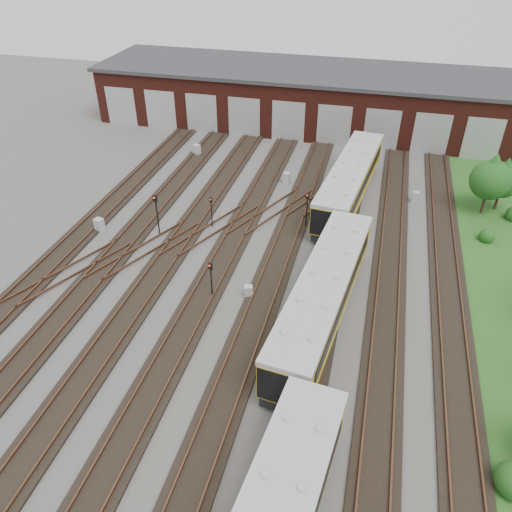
# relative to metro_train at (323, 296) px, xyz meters

# --- Properties ---
(ground) EXTENTS (120.00, 120.00, 0.00)m
(ground) POSITION_rel_metro_train_xyz_m (-6.00, -5.62, -1.99)
(ground) COLOR #454240
(ground) RESTS_ON ground
(track_network) EXTENTS (30.40, 70.00, 0.33)m
(track_network) POSITION_rel_metro_train_xyz_m (-6.17, -5.03, -1.88)
(track_network) COLOR black
(track_network) RESTS_ON ground
(maintenance_shed) EXTENTS (51.00, 12.50, 6.35)m
(maintenance_shed) POSITION_rel_metro_train_xyz_m (-6.01, 34.36, 1.22)
(maintenance_shed) COLOR #4C1A13
(maintenance_shed) RESTS_ON ground
(metro_train) EXTENTS (4.57, 47.88, 3.24)m
(metro_train) POSITION_rel_metro_train_xyz_m (0.00, 0.00, 0.00)
(metro_train) COLOR black
(metro_train) RESTS_ON ground
(signal_mast_0) EXTENTS (0.22, 0.21, 2.68)m
(signal_mast_0) POSITION_rel_metro_train_xyz_m (-10.27, 8.99, -0.27)
(signal_mast_0) COLOR black
(signal_mast_0) RESTS_ON ground
(signal_mast_1) EXTENTS (0.29, 0.27, 3.51)m
(signal_mast_1) POSITION_rel_metro_train_xyz_m (-13.98, 6.82, 0.26)
(signal_mast_1) COLOR black
(signal_mast_1) RESTS_ON ground
(signal_mast_2) EXTENTS (0.28, 0.26, 2.72)m
(signal_mast_2) POSITION_rel_metro_train_xyz_m (-7.42, 0.56, -0.23)
(signal_mast_2) COLOR black
(signal_mast_2) RESTS_ON ground
(signal_mast_3) EXTENTS (0.28, 0.27, 3.18)m
(signal_mast_3) POSITION_rel_metro_train_xyz_m (-2.84, 10.70, 0.04)
(signal_mast_3) COLOR black
(signal_mast_3) RESTS_ON ground
(relay_cabinet_0) EXTENTS (0.80, 0.73, 1.12)m
(relay_cabinet_0) POSITION_rel_metro_train_xyz_m (-18.80, 6.06, -1.43)
(relay_cabinet_0) COLOR #AEB1B3
(relay_cabinet_0) RESTS_ON ground
(relay_cabinet_1) EXTENTS (0.85, 0.79, 1.15)m
(relay_cabinet_1) POSITION_rel_metro_train_xyz_m (-16.42, 22.12, -1.41)
(relay_cabinet_1) COLOR #AEB1B3
(relay_cabinet_1) RESTS_ON ground
(relay_cabinet_2) EXTENTS (0.65, 0.60, 0.89)m
(relay_cabinet_2) POSITION_rel_metro_train_xyz_m (-5.04, 1.10, -1.54)
(relay_cabinet_2) COLOR #AEB1B3
(relay_cabinet_2) RESTS_ON ground
(relay_cabinet_3) EXTENTS (0.73, 0.64, 1.05)m
(relay_cabinet_3) POSITION_rel_metro_train_xyz_m (-6.00, 18.17, -1.46)
(relay_cabinet_3) COLOR #AEB1B3
(relay_cabinet_3) RESTS_ON ground
(relay_cabinet_4) EXTENTS (0.63, 0.54, 0.99)m
(relay_cabinet_4) POSITION_rel_metro_train_xyz_m (5.74, 17.43, -1.49)
(relay_cabinet_4) COLOR #AEB1B3
(relay_cabinet_4) RESTS_ON ground
(tree_0) EXTENTS (3.30, 3.30, 5.47)m
(tree_0) POSITION_rel_metro_train_xyz_m (11.24, 16.89, 1.52)
(tree_0) COLOR #362018
(tree_0) RESTS_ON ground
(tree_1) EXTENTS (2.90, 2.90, 4.80)m
(tree_1) POSITION_rel_metro_train_xyz_m (12.44, 17.85, 1.10)
(tree_1) COLOR #362018
(tree_1) RESTS_ON ground
(bush_1) EXTENTS (1.21, 1.21, 1.21)m
(bush_1) POSITION_rel_metro_train_xyz_m (11.16, 12.38, -1.39)
(bush_1) COLOR #194012
(bush_1) RESTS_ON ground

